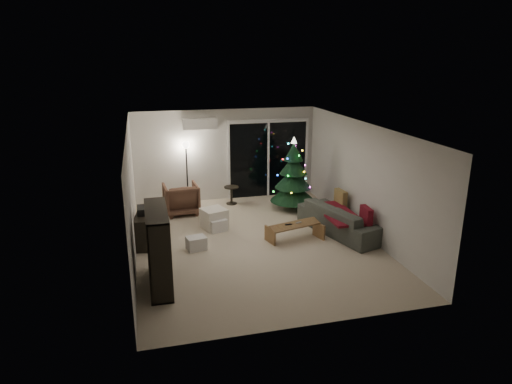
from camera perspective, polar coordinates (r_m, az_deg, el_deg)
room at (r=11.07m, az=0.26°, el=1.71°), size 6.50×7.51×2.60m
bookshelf at (r=8.12m, az=-13.32°, el=-6.96°), size 0.57×1.45×1.41m
media_cabinet at (r=10.07m, az=-13.49°, el=-4.42°), size 0.57×1.14×0.68m
stereo at (r=9.93m, az=-13.65°, el=-2.20°), size 0.34×0.41×0.15m
armchair at (r=11.73m, az=-9.34°, el=-0.83°), size 0.89×0.91×0.78m
ottoman at (r=10.71m, az=-5.27°, el=-3.30°), size 0.66×0.66×0.47m
cardboard_box_a at (r=9.63m, az=-7.46°, el=-6.36°), size 0.44×0.37×0.28m
cardboard_box_b at (r=10.55m, az=-4.83°, el=-4.15°), size 0.46×0.39×0.28m
side_table at (r=12.37m, az=-3.09°, el=-0.40°), size 0.51×0.51×0.49m
floor_lamp at (r=12.35m, az=-8.61°, el=2.22°), size 0.26×0.26×1.65m
sofa at (r=10.53m, az=10.67°, el=-3.36°), size 1.47×2.39×0.65m
sofa_throw at (r=10.44m, az=10.21°, el=-2.66°), size 0.70×1.61×0.05m
cushion_a at (r=11.10m, az=10.53°, el=-0.84°), size 0.17×0.44×0.43m
cushion_b at (r=10.00m, az=13.60°, el=-3.04°), size 0.16×0.44×0.43m
coffee_table at (r=10.02m, az=4.87°, el=-5.03°), size 1.25×0.70×0.37m
remote_a at (r=9.90m, az=4.07°, el=-4.06°), size 0.15×0.04×0.02m
remote_b at (r=10.03m, az=5.35°, el=-3.83°), size 0.14×0.08×0.02m
christmas_tree at (r=11.82m, az=4.68°, el=2.32°), size 1.34×1.34×1.91m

